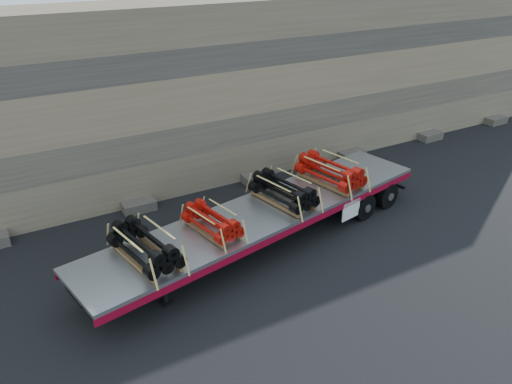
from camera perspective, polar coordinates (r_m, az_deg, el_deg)
ground at (r=16.27m, az=2.09°, el=-6.51°), size 120.00×120.00×0.00m
rock_wall at (r=20.18m, az=-7.57°, el=10.94°), size 44.00×3.00×7.00m
trailer at (r=16.20m, az=0.93°, el=-4.02°), size 12.85×4.85×1.26m
bundle_front at (r=13.63m, az=-12.55°, el=-6.15°), size 1.55×2.44×0.80m
bundle_midfront at (r=14.62m, az=-5.02°, el=-3.42°), size 1.30×2.04×0.67m
bundle_midrear at (r=16.20m, az=3.15°, el=0.08°), size 1.53×2.41×0.79m
bundle_rear at (r=17.70m, az=8.47°, el=2.30°), size 1.62×2.54×0.84m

